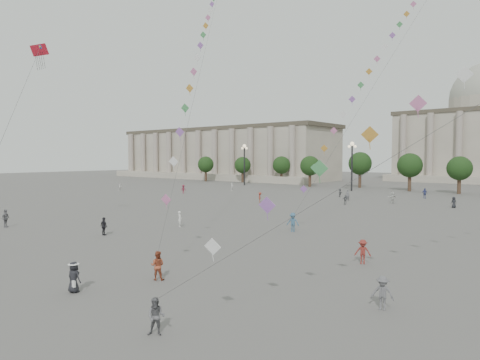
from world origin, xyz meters
The scene contains 27 objects.
ground centered at (0.00, 0.00, 0.00)m, with size 360.00×360.00×0.00m, color #595654.
hall_west centered at (-75.00, 93.89, 8.43)m, with size 84.00×26.22×17.20m.
tree_row centered at (0.00, 78.00, 5.39)m, with size 137.12×5.12×8.00m.
lamp_post_far_west centered at (-45.00, 70.00, 7.35)m, with size 2.00×0.90×10.65m.
lamp_post_mid_west centered at (-15.00, 70.00, 7.35)m, with size 2.00×0.90×10.65m.
person_crowd_0 centered at (2.29, 62.77, 0.91)m, with size 1.07×0.44×1.82m, color #3A4283.
person_crowd_1 centered at (-55.42, 39.21, 0.84)m, with size 0.82×0.64×1.68m, color silver.
person_crowd_2 centered at (-38.34, 42.35, 0.87)m, with size 1.12×0.65×1.74m, color maroon.
person_crowd_4 centered at (0.75, 51.29, 0.92)m, with size 1.71×0.54×1.84m, color silver.
person_crowd_6 centered at (17.76, 3.61, 0.82)m, with size 1.07×0.61×1.65m, color #5A595D.
person_crowd_8 centered at (13.30, 11.45, 0.85)m, with size 1.09×0.63×1.69m, color maroon.
person_crowd_10 centered at (-35.61, 54.24, 0.84)m, with size 0.61×0.40×1.67m, color silver.
person_crowd_12 centered at (-10.59, 55.75, 0.76)m, with size 1.40×0.45×1.51m, color #5E5D62.
person_crowd_13 centered at (-8.02, 13.87, 0.84)m, with size 0.61×0.40×1.68m, color white.
person_crowd_16 centered at (-4.17, 44.68, 0.75)m, with size 0.88×0.37×1.51m, color slate.
person_crowd_17 centered at (-16.15, 38.64, 0.84)m, with size 1.08×0.62×1.67m, color maroon.
person_crowd_18 centered at (9.89, 50.71, 0.82)m, with size 0.80×0.52×1.64m, color black.
person_crowd_20 centered at (-6.72, 50.81, 0.91)m, with size 0.67×0.44×1.83m, color slate.
tourist_3 centered at (-21.96, 2.04, 0.95)m, with size 1.12×0.46×1.90m, color slate.
tourist_4 centered at (-9.97, 6.07, 0.86)m, with size 1.00×0.42×1.71m, color black.
kite_flyer_0 centered at (5.42, -0.12, 0.88)m, with size 0.85×0.66×1.75m, color #9A452A.
kite_flyer_1 centered at (2.69, 19.08, 0.95)m, with size 1.22×0.70×1.89m, color #365C7B.
kite_flyer_2 centered at (11.68, -5.31, 0.79)m, with size 0.77×0.60×1.58m, color #5C5B60.
hat_person centered at (3.79, -4.58, 0.89)m, with size 0.92×0.69×1.69m.
dragon_kite centered at (-17.69, 3.98, 17.23)m, with size 7.55×6.35×23.93m.
kite_train_west centered at (-14.91, 25.78, 26.15)m, with size 38.19×47.92×77.34m.
kite_train_mid centered at (6.93, 39.06, 25.16)m, with size 8.63×37.36×58.05m.
Camera 1 is at (25.46, -16.43, 7.41)m, focal length 32.00 mm.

